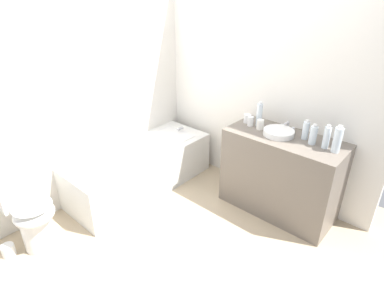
% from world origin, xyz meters
% --- Properties ---
extents(ground_plane, '(3.70, 3.70, 0.00)m').
position_xyz_m(ground_plane, '(0.00, 0.00, 0.00)').
color(ground_plane, tan).
extents(wall_back_tiled, '(3.10, 0.10, 2.32)m').
position_xyz_m(wall_back_tiled, '(0.00, 1.23, 1.16)').
color(wall_back_tiled, silver).
rests_on(wall_back_tiled, ground_plane).
extents(wall_right_mirror, '(0.10, 2.75, 2.32)m').
position_xyz_m(wall_right_mirror, '(1.40, 0.00, 1.16)').
color(wall_right_mirror, silver).
rests_on(wall_right_mirror, ground_plane).
extents(bathtub, '(1.70, 0.65, 1.31)m').
position_xyz_m(bathtub, '(0.41, 0.85, 0.26)').
color(bathtub, silver).
rests_on(bathtub, ground_plane).
extents(toilet, '(0.37, 0.50, 0.69)m').
position_xyz_m(toilet, '(-0.82, 0.85, 0.36)').
color(toilet, white).
rests_on(toilet, ground_plane).
extents(vanity_counter, '(0.52, 1.12, 0.84)m').
position_xyz_m(vanity_counter, '(1.09, -0.52, 0.42)').
color(vanity_counter, '#6B6056').
rests_on(vanity_counter, ground_plane).
extents(sink_basin, '(0.29, 0.29, 0.05)m').
position_xyz_m(sink_basin, '(1.08, -0.45, 0.87)').
color(sink_basin, white).
rests_on(sink_basin, vanity_counter).
extents(sink_faucet, '(0.10, 0.15, 0.09)m').
position_xyz_m(sink_faucet, '(1.26, -0.45, 0.88)').
color(sink_faucet, silver).
rests_on(sink_faucet, vanity_counter).
extents(water_bottle_0, '(0.07, 0.07, 0.19)m').
position_xyz_m(water_bottle_0, '(1.11, -0.77, 0.93)').
color(water_bottle_0, silver).
rests_on(water_bottle_0, vanity_counter).
extents(water_bottle_1, '(0.06, 0.06, 0.19)m').
position_xyz_m(water_bottle_1, '(1.16, -0.67, 0.93)').
color(water_bottle_1, silver).
rests_on(water_bottle_1, vanity_counter).
extents(water_bottle_2, '(0.06, 0.06, 0.26)m').
position_xyz_m(water_bottle_2, '(1.15, -0.19, 0.96)').
color(water_bottle_2, silver).
rests_on(water_bottle_2, vanity_counter).
extents(water_bottle_3, '(0.06, 0.06, 0.22)m').
position_xyz_m(water_bottle_3, '(1.11, -0.89, 0.94)').
color(water_bottle_3, silver).
rests_on(water_bottle_3, vanity_counter).
extents(water_bottle_4, '(0.07, 0.07, 0.24)m').
position_xyz_m(water_bottle_4, '(1.09, -0.98, 0.96)').
color(water_bottle_4, silver).
rests_on(water_bottle_4, vanity_counter).
extents(drinking_glass_0, '(0.06, 0.06, 0.10)m').
position_xyz_m(drinking_glass_0, '(1.09, -0.13, 0.89)').
color(drinking_glass_0, white).
rests_on(drinking_glass_0, vanity_counter).
extents(drinking_glass_1, '(0.07, 0.07, 0.10)m').
position_xyz_m(drinking_glass_1, '(1.09, -0.24, 0.89)').
color(drinking_glass_1, white).
rests_on(drinking_glass_1, vanity_counter).
extents(drinking_glass_2, '(0.08, 0.08, 0.09)m').
position_xyz_m(drinking_glass_2, '(1.14, -0.06, 0.89)').
color(drinking_glass_2, white).
rests_on(drinking_glass_2, vanity_counter).
extents(toilet_paper_roll, '(0.11, 0.11, 0.11)m').
position_xyz_m(toilet_paper_roll, '(-1.06, 0.90, 0.06)').
color(toilet_paper_roll, white).
rests_on(toilet_paper_roll, ground_plane).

